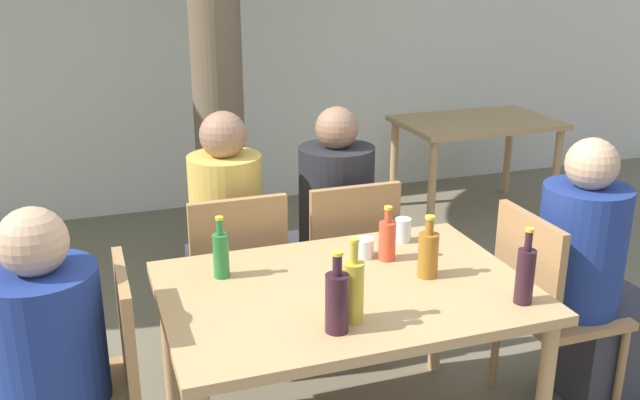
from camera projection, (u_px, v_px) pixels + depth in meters
name	position (u px, v px, depth m)	size (l,w,h in m)	color
cafe_building_wall	(194.00, 28.00, 5.37)	(10.00, 0.08, 2.80)	silver
dining_table_front	(345.00, 305.00, 2.73)	(1.38, 0.96, 0.74)	tan
dining_table_back	(476.00, 133.00, 5.45)	(1.17, 0.77, 0.74)	tan
patio_chair_0	(98.00, 378.00, 2.49)	(0.44, 0.44, 0.92)	#A87A4C
patio_chair_1	(546.00, 299.00, 3.05)	(0.44, 0.44, 0.92)	#A87A4C
patio_chair_2	(235.00, 272.00, 3.32)	(0.44, 0.44, 0.92)	#A87A4C
patio_chair_3	(346.00, 256.00, 3.49)	(0.44, 0.44, 0.92)	#A87A4C
person_seated_0	(25.00, 390.00, 2.41)	(0.59, 0.38, 1.18)	#383842
person_seated_1	(592.00, 286.00, 3.12)	(0.58, 0.37, 1.23)	#383842
person_seated_2	(225.00, 246.00, 3.51)	(0.35, 0.57, 1.26)	#383842
person_seated_3	(330.00, 233.00, 3.68)	(0.37, 0.59, 1.24)	#383842
soda_bottle_0	(387.00, 239.00, 2.91)	(0.07, 0.07, 0.23)	#DB4C2D
wine_bottle_1	(337.00, 301.00, 2.35)	(0.08, 0.08, 0.29)	#331923
oil_cruet_2	(354.00, 289.00, 2.41)	(0.07, 0.07, 0.30)	gold
green_bottle_3	(221.00, 254.00, 2.75)	(0.06, 0.06, 0.25)	#287A38
wine_bottle_4	(525.00, 274.00, 2.54)	(0.07, 0.07, 0.29)	#331923
amber_bottle_5	(428.00, 253.00, 2.76)	(0.08, 0.08, 0.25)	#9E661E
drinking_glass_0	(364.00, 248.00, 2.95)	(0.08, 0.08, 0.08)	white
drinking_glass_1	(403.00, 230.00, 3.11)	(0.07, 0.07, 0.11)	silver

